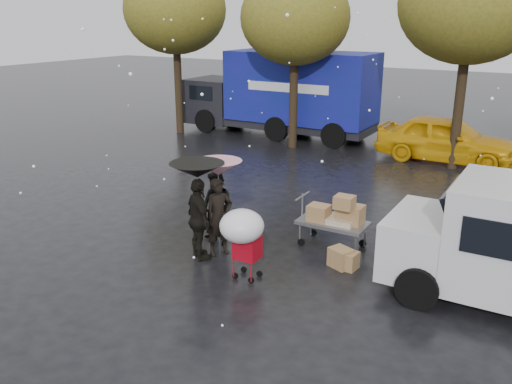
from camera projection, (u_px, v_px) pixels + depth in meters
The scene contains 13 objects.
ground at pixel (226, 263), 11.23m from camera, with size 90.00×90.00×0.00m, color black.
person_pink at pixel (219, 217), 11.40m from camera, with size 0.61×0.40×1.67m, color black.
person_middle at pixel (217, 208), 11.98m from camera, with size 0.80×0.62×1.64m, color black.
person_black at pixel (199, 220), 11.15m from camera, with size 1.03×0.43×1.75m, color black.
umbrella_pink at pixel (218, 168), 11.06m from camera, with size 1.00×1.00×2.07m.
umbrella_black at pixel (197, 170), 10.82m from camera, with size 1.11×1.11×2.09m.
vendor_cart at pixel (337, 216), 11.76m from camera, with size 1.52×0.80×1.27m.
shopping_cart at pixel (243, 230), 10.12m from camera, with size 0.84×0.84×1.46m.
blue_truck at pixel (283, 94), 22.65m from camera, with size 8.30×2.60×3.50m.
box_ground_near at pixel (341, 258), 10.98m from camera, with size 0.44×0.36×0.40m, color brown.
box_ground_far at pixel (346, 260), 10.94m from camera, with size 0.46×0.35×0.35m, color brown.
yellow_taxi at pixel (446, 139), 18.75m from camera, with size 1.89×4.71×1.60m, color #E8A50C.
tree_row at pixel (377, 11), 18.09m from camera, with size 21.60×4.40×7.12m.
Camera 1 is at (5.69, -8.50, 4.88)m, focal length 38.00 mm.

